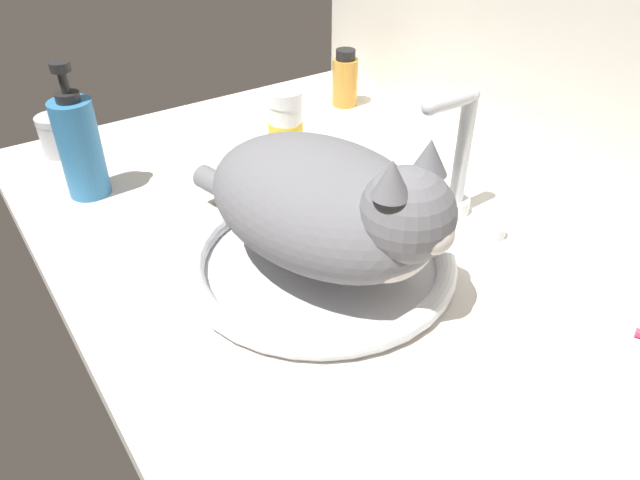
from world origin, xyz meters
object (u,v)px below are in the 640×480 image
at_px(pill_bottle, 285,123).
at_px(metal_jar, 58,135).
at_px(soap_pump_bottle, 80,146).
at_px(sink_basin, 320,260).
at_px(amber_bottle, 345,80).
at_px(cat, 332,206).
at_px(faucet, 457,168).

distance_m(pill_bottle, metal_jar, 0.36).
bearing_deg(metal_jar, soap_pump_bottle, -0.12).
bearing_deg(metal_jar, sink_basin, 19.78).
xyz_separation_m(sink_basin, amber_bottle, (-0.39, 0.32, 0.04)).
height_order(pill_bottle, metal_jar, pill_bottle).
relative_size(sink_basin, metal_jar, 5.08).
height_order(sink_basin, cat, cat).
bearing_deg(pill_bottle, cat, -22.46).
bearing_deg(amber_bottle, cat, -37.83).
height_order(sink_basin, amber_bottle, amber_bottle).
bearing_deg(cat, amber_bottle, 142.17).
relative_size(amber_bottle, metal_jar, 1.62).
distance_m(soap_pump_bottle, pill_bottle, 0.31).
height_order(amber_bottle, pill_bottle, amber_bottle).
height_order(cat, amber_bottle, cat).
height_order(sink_basin, soap_pump_bottle, soap_pump_bottle).
height_order(cat, soap_pump_bottle, cat).
relative_size(faucet, metal_jar, 2.80).
bearing_deg(metal_jar, cat, 19.53).
xyz_separation_m(sink_basin, metal_jar, (-0.49, -0.17, 0.02)).
relative_size(sink_basin, amber_bottle, 3.13).
xyz_separation_m(pill_bottle, metal_jar, (-0.19, -0.31, -0.01)).
height_order(sink_basin, pill_bottle, pill_bottle).
bearing_deg(amber_bottle, faucet, -15.15).
bearing_deg(pill_bottle, metal_jar, -121.80).
height_order(amber_bottle, metal_jar, amber_bottle).
bearing_deg(faucet, metal_jar, -141.10).
relative_size(sink_basin, faucet, 1.81).
xyz_separation_m(sink_basin, cat, (0.02, 0.00, 0.08)).
bearing_deg(sink_basin, cat, 12.54).
distance_m(cat, amber_bottle, 0.52).
height_order(soap_pump_bottle, metal_jar, soap_pump_bottle).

